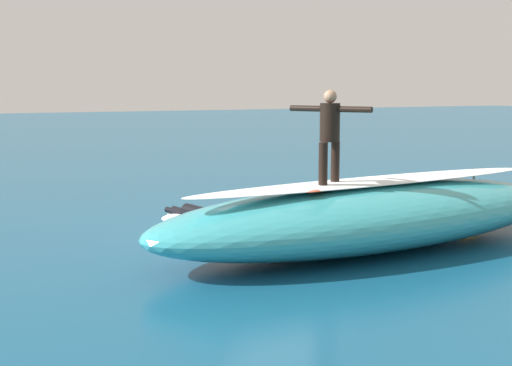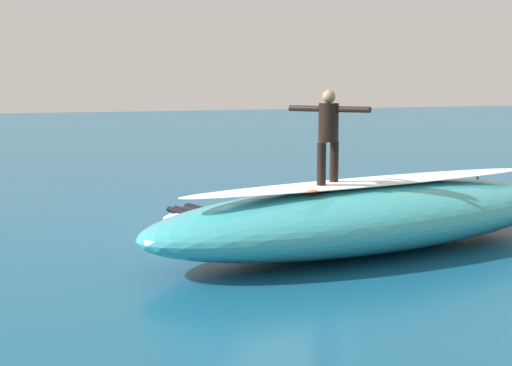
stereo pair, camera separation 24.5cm
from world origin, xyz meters
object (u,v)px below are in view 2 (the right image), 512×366
Objects in this scene: surfboard_riding at (328,186)px; surfer_riding at (328,129)px; surfer_paddling at (195,212)px; surfboard_paddling at (198,221)px; buoy_marker at (477,196)px.

surfer_riding is (-0.00, 0.00, 0.96)m from surfboard_riding.
surfer_riding is at bearing 4.54° from surfer_paddling.
buoy_marker is (-6.68, 0.77, 0.23)m from surfboard_paddling.
surfer_riding is 0.70× the size of surfboard_paddling.
surfer_paddling is 6.78m from buoy_marker.
surfer_paddling is at bearing -180.00° from surfboard_paddling.
surfer_riding reaches higher than buoy_marker.
surfboard_paddling is at bearing -105.67° from surfboard_riding.
surfer_riding is 1.72× the size of buoy_marker.
buoy_marker is at bearing 68.44° from surfboard_paddling.
surfboard_paddling is 2.45× the size of buoy_marker.
surfer_paddling reaches higher than surfboard_paddling.
buoy_marker reaches higher than surfer_paddling.
surfer_paddling is (1.27, -3.59, -1.95)m from surfer_riding.
surfer_paddling is (0.03, -0.12, 0.17)m from surfboard_paddling.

